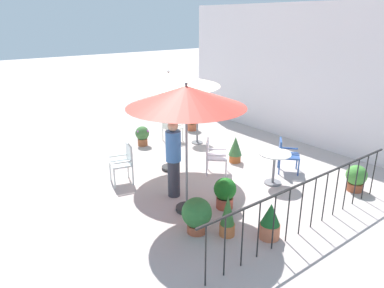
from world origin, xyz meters
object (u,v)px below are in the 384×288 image
patio_chair_3 (170,126)px  patio_umbrella_0 (186,98)px  potted_plant_3 (197,214)px  potted_plant_5 (228,216)px  patio_chair_2 (213,154)px  potted_plant_6 (225,192)px  potted_plant_0 (142,135)px  potted_plant_1 (356,177)px  cafe_table_1 (274,162)px  potted_plant_4 (192,120)px  potted_plant_2 (270,221)px  standing_person (173,158)px  patio_umbrella_1 (169,80)px  potted_plant_7 (235,149)px  patio_chair_0 (124,161)px  patio_chair_1 (286,153)px  cafe_table_0 (197,127)px

patio_chair_3 → patio_umbrella_0: bearing=-29.7°
potted_plant_3 → potted_plant_5: potted_plant_5 is taller
patio_chair_2 → potted_plant_6: bearing=-32.8°
potted_plant_3 → potted_plant_5: 0.54m
potted_plant_0 → potted_plant_1: size_ratio=0.99×
cafe_table_1 → potted_plant_4: 4.58m
potted_plant_2 → potted_plant_6: potted_plant_2 is taller
potted_plant_2 → potted_plant_4: size_ratio=1.01×
cafe_table_1 → standing_person: 2.36m
patio_umbrella_1 → potted_plant_7: 2.58m
patio_chair_2 → potted_plant_7: size_ratio=1.22×
potted_plant_2 → potted_plant_6: 1.26m
patio_chair_0 → potted_plant_4: bearing=122.0°
potted_plant_4 → patio_umbrella_1: bearing=-46.5°
patio_umbrella_1 → patio_chair_3: bearing=145.9°
patio_chair_1 → potted_plant_5: 3.25m
patio_umbrella_1 → potted_plant_5: (3.02, -0.84, -1.88)m
patio_umbrella_1 → standing_person: bearing=-31.0°
patio_umbrella_0 → potted_plant_2: patio_umbrella_0 is taller
potted_plant_7 → patio_umbrella_1: bearing=-111.3°
potted_plant_3 → potted_plant_1: bearing=77.4°
potted_plant_4 → potted_plant_7: 3.09m
potted_plant_5 → potted_plant_7: potted_plant_5 is taller
patio_chair_3 → potted_plant_4: bearing=113.6°
potted_plant_2 → potted_plant_1: bearing=91.2°
patio_chair_2 → potted_plant_2: patio_chair_2 is taller
patio_chair_1 → potted_plant_4: bearing=176.1°
patio_umbrella_0 → potted_plant_3: 2.08m
patio_chair_0 → potted_plant_5: bearing=7.9°
potted_plant_7 → potted_plant_2: bearing=-34.0°
patio_chair_0 → potted_plant_2: (3.53, 0.95, -0.22)m
potted_plant_1 → patio_umbrella_0: bearing=-114.3°
cafe_table_1 → potted_plant_1: (1.35, 1.16, -0.20)m
potted_plant_7 → potted_plant_0: bearing=-154.0°
cafe_table_0 → potted_plant_4: (-1.16, 0.67, -0.16)m
standing_person → potted_plant_2: bearing=10.4°
patio_chair_1 → potted_plant_6: (0.43, -2.41, -0.14)m
patio_chair_3 → potted_plant_3: patio_chair_3 is taller
potted_plant_0 → potted_plant_3: size_ratio=0.89×
patio_chair_0 → potted_plant_1: 5.18m
patio_umbrella_1 → patio_chair_2: 2.07m
patio_chair_0 → standing_person: 1.38m
patio_umbrella_0 → patio_chair_2: bearing=123.6°
potted_plant_7 → cafe_table_0: bearing=175.1°
patio_umbrella_0 → standing_person: bearing=166.8°
patio_chair_1 → patio_chair_3: patio_chair_3 is taller
potted_plant_1 → cafe_table_0: bearing=-170.4°
patio_umbrella_0 → patio_chair_2: size_ratio=2.98×
patio_umbrella_0 → cafe_table_0: (-3.08, 2.68, -1.77)m
potted_plant_6 → standing_person: size_ratio=0.38×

